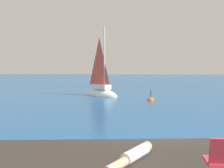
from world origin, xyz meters
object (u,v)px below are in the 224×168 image
at_px(sailboat_near, 102,92).
at_px(marker_buoy, 151,101).
at_px(person_sunbather, 133,156).
at_px(beach_chair, 223,158).

xyz_separation_m(sailboat_near, marker_buoy, (4.34, -3.55, -0.37)).
xyz_separation_m(person_sunbather, marker_buoy, (1.62, 19.21, -1.18)).
xyz_separation_m(person_sunbather, beach_chair, (1.40, -1.11, 0.33)).
relative_size(sailboat_near, marker_buoy, 6.21).
height_order(sailboat_near, beach_chair, sailboat_near).
relative_size(beach_chair, marker_buoy, 0.71).
relative_size(sailboat_near, person_sunbather, 4.33).
distance_m(person_sunbather, marker_buoy, 19.32).
distance_m(sailboat_near, beach_chair, 24.25).
height_order(sailboat_near, person_sunbather, sailboat_near).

